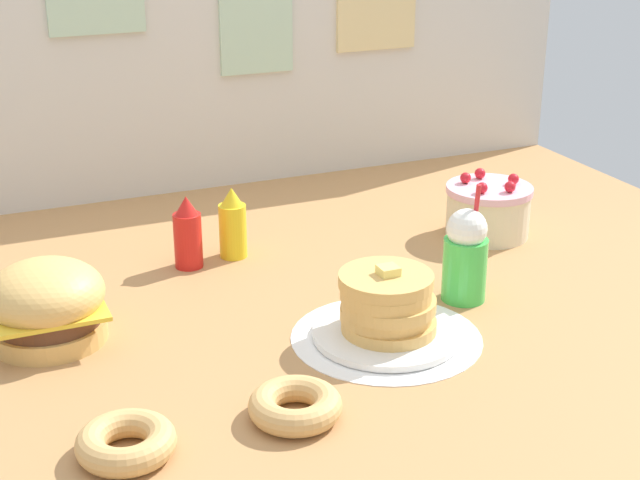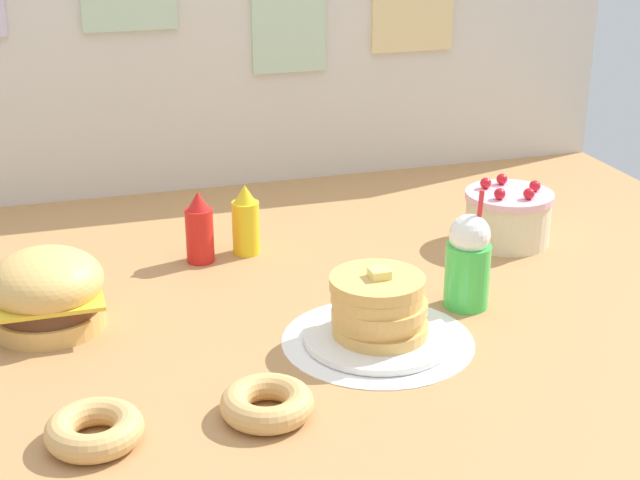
{
  "view_description": "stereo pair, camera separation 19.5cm",
  "coord_description": "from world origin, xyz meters",
  "views": [
    {
      "loc": [
        -0.66,
        -1.56,
        0.87
      ],
      "look_at": [
        0.06,
        0.11,
        0.14
      ],
      "focal_mm": 53.26,
      "sensor_mm": 36.0,
      "label": 1
    },
    {
      "loc": [
        -0.47,
        -1.63,
        0.87
      ],
      "look_at": [
        0.06,
        0.11,
        0.14
      ],
      "focal_mm": 53.26,
      "sensor_mm": 36.0,
      "label": 2
    }
  ],
  "objects": [
    {
      "name": "ground_plane",
      "position": [
        0.0,
        0.0,
        -0.01
      ],
      "size": [
        2.4,
        1.92,
        0.02
      ],
      "primitive_type": "cube",
      "color": "#B27F4C"
    },
    {
      "name": "back_wall",
      "position": [
        -0.0,
        0.96,
        0.41
      ],
      "size": [
        2.4,
        0.04,
        0.81
      ],
      "color": "beige",
      "rests_on": "ground_plane"
    },
    {
      "name": "doily_mat",
      "position": [
        0.12,
        -0.09,
        0.0
      ],
      "size": [
        0.38,
        0.38,
        0.0
      ],
      "primitive_type": "cylinder",
      "color": "white",
      "rests_on": "ground_plane"
    },
    {
      "name": "burger",
      "position": [
        -0.49,
        0.17,
        0.08
      ],
      "size": [
        0.23,
        0.23,
        0.16
      ],
      "color": "#DBA859",
      "rests_on": "ground_plane"
    },
    {
      "name": "pancake_stack",
      "position": [
        0.12,
        -0.09,
        0.06
      ],
      "size": [
        0.29,
        0.29,
        0.15
      ],
      "color": "white",
      "rests_on": "doily_mat"
    },
    {
      "name": "layer_cake",
      "position": [
        0.6,
        0.31,
        0.07
      ],
      "size": [
        0.21,
        0.21,
        0.16
      ],
      "color": "beige",
      "rests_on": "ground_plane"
    },
    {
      "name": "ketchup_bottle",
      "position": [
        -0.14,
        0.41,
        0.08
      ],
      "size": [
        0.07,
        0.07,
        0.17
      ],
      "color": "red",
      "rests_on": "ground_plane"
    },
    {
      "name": "mustard_bottle",
      "position": [
        -0.03,
        0.43,
        0.08
      ],
      "size": [
        0.07,
        0.07,
        0.17
      ],
      "color": "yellow",
      "rests_on": "ground_plane"
    },
    {
      "name": "cream_soda_cup",
      "position": [
        0.35,
        0.01,
        0.1
      ],
      "size": [
        0.09,
        0.09,
        0.26
      ],
      "color": "green",
      "rests_on": "ground_plane"
    },
    {
      "name": "donut_pink_glaze",
      "position": [
        -0.44,
        -0.28,
        0.03
      ],
      "size": [
        0.16,
        0.16,
        0.05
      ],
      "color": "tan",
      "rests_on": "ground_plane"
    },
    {
      "name": "donut_chocolate",
      "position": [
        -0.15,
        -0.28,
        0.03
      ],
      "size": [
        0.16,
        0.16,
        0.05
      ],
      "color": "tan",
      "rests_on": "ground_plane"
    }
  ]
}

